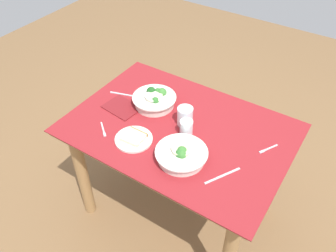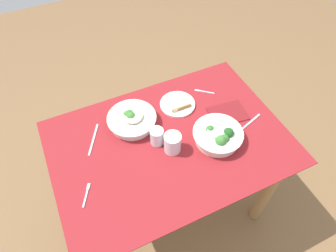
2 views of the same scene
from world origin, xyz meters
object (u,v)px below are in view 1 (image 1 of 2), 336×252
Objects in this scene: broccoli_bowl_far at (181,155)px; fork_by_near_bowl at (268,149)px; napkin_folded_upper at (122,107)px; water_glass_center at (186,128)px; fork_by_far_bowl at (103,130)px; water_glass_side at (185,116)px; table_knife_right at (223,176)px; broccoli_bowl_near at (155,100)px; bread_side_plate at (134,138)px; table_knife_left at (126,95)px.

broccoli_bowl_far is 2.42× the size of fork_by_near_bowl.
fork_by_near_bowl is 0.53× the size of napkin_folded_upper.
fork_by_far_bowl is at bearing 28.64° from water_glass_center.
water_glass_center is at bearing 67.55° from fork_by_far_bowl.
water_glass_side is 0.37m from napkin_folded_upper.
broccoli_bowl_near is at bearing 93.82° from table_knife_right.
table_knife_right is at bearing 6.78° from fork_by_near_bowl.
broccoli_bowl_near reaches higher than fork_by_far_bowl.
table_knife_right is 0.99× the size of napkin_folded_upper.
bread_side_plate is 1.87× the size of water_glass_side.
fork_by_far_bowl is at bearing 40.21° from water_glass_side.
water_glass_side is 0.53× the size of table_knife_right.
water_glass_center is 0.41m from napkin_folded_upper.
bread_side_plate is at bearing 58.80° from water_glass_side.
water_glass_center is at bearing -29.20° from table_knife_left.
water_glass_side reaches higher than fork_by_near_bowl.
fork_by_far_bowl is at bearing -90.69° from table_knife_left.
table_knife_right is at bearing 152.54° from water_glass_center.
napkin_folded_upper is at bearing 139.14° from fork_by_far_bowl.
table_knife_right is at bearing -176.29° from bread_side_plate.
napkin_folded_upper is at bearing 41.72° from broccoli_bowl_near.
water_glass_side is at bearing 79.12° from fork_by_far_bowl.
napkin_folded_upper is (0.36, 0.08, -0.05)m from water_glass_side.
water_glass_center is 0.48m from table_knife_left.
bread_side_plate reaches higher than table_knife_left.
table_knife_left is (0.09, -0.30, -0.00)m from fork_by_far_bowl.
water_glass_side is at bearing -121.20° from bread_side_plate.
water_glass_center is (0.07, -0.16, 0.01)m from broccoli_bowl_far.
broccoli_bowl_near is 1.28× the size of table_knife_right.
fork_by_near_bowl and table_knife_right have the same top height.
bread_side_plate is 0.27m from napkin_folded_upper.
table_knife_left is at bearing -3.75° from water_glass_side.
broccoli_bowl_far is 2.80× the size of water_glass_center.
fork_by_near_bowl is at bearing 7.14° from table_knife_right.
napkin_folded_upper is at bearing 12.21° from water_glass_side.
broccoli_bowl_near reaches higher than table_knife_left.
broccoli_bowl_near is 0.23m from water_glass_side.
bread_side_plate is 1.85× the size of fork_by_near_bowl.
bread_side_plate reaches higher than fork_by_near_bowl.
broccoli_bowl_near reaches higher than napkin_folded_upper.
broccoli_bowl_near is at bearing -75.74° from bread_side_plate.
table_knife_left is (0.54, -0.26, -0.03)m from broccoli_bowl_far.
broccoli_bowl_far is 0.43m from fork_by_near_bowl.
water_glass_side reaches higher than broccoli_bowl_near.
table_knife_right is (-0.66, -0.06, -0.00)m from fork_by_far_bowl.
water_glass_side is 0.43m from fork_by_far_bowl.
table_knife_left is at bearing -25.66° from broccoli_bowl_far.
bread_side_plate is at bearing 48.20° from fork_by_far_bowl.
broccoli_bowl_near is at bearing -38.76° from broccoli_bowl_far.
water_glass_center reaches higher than napkin_folded_upper.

